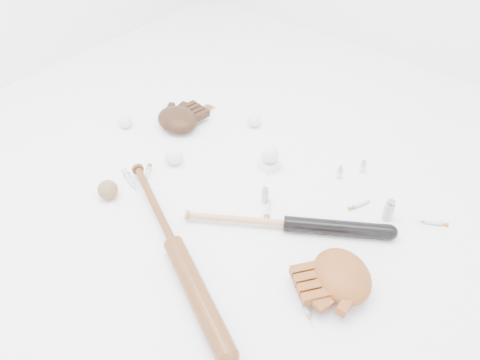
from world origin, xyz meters
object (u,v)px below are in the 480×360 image
Objects in this scene: bat_wood at (174,245)px; pedestal at (269,165)px; glove_dark at (177,119)px; bat_dark at (286,223)px.

bat_wood reaches higher than pedestal.
bat_wood is at bearing -37.98° from glove_dark.
pedestal is (0.52, 0.03, -0.03)m from glove_dark.
bat_dark is at bearing 79.65° from bat_wood.
bat_dark is 11.28× the size of pedestal.
glove_dark reaches higher than pedestal.
glove_dark is 0.53m from pedestal.
bat_dark is 0.35m from pedestal.
bat_wood is 13.67× the size of pedestal.
glove_dark is at bearing 132.31° from bat_dark.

